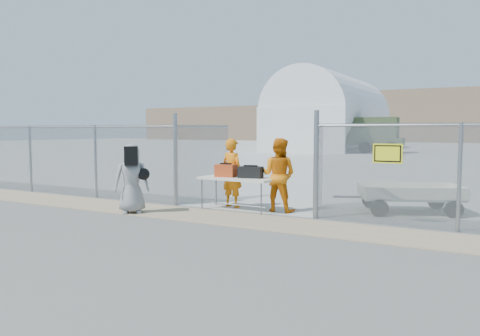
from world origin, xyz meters
The scene contains 13 objects.
ground centered at (0.00, 0.00, 0.00)m, with size 160.00×160.00×0.00m, color #545454.
tarmac_inside centered at (0.00, 42.00, 0.01)m, with size 160.00×80.00×0.01m, color #ABACA7.
dirt_strip centered at (0.00, 1.00, 0.01)m, with size 44.00×1.60×0.01m, color tan.
chain_link_fence centered at (0.00, 2.00, 1.10)m, with size 40.00×0.20×2.20m, color gray, non-canonical shape.
quonset_hangar centered at (-10.00, 40.00, 4.00)m, with size 9.00×18.00×8.00m, color silver, non-canonical shape.
folding_table centered at (-0.15, 2.13, 0.42)m, with size 1.98×0.82×0.84m, color silver, non-canonical shape.
orange_bag centered at (-0.51, 2.16, 1.00)m, with size 0.51×0.34×0.32m, color #C4421A.
black_duffel centered at (0.18, 2.23, 0.98)m, with size 0.59×0.35×0.29m, color black.
security_worker_left centered at (-0.48, 2.45, 0.91)m, with size 0.67×0.44×1.83m, color orange.
security_worker_right centered at (0.86, 2.45, 0.92)m, with size 0.90×0.70×1.85m, color orange.
visitor centered at (-2.21, 0.48, 0.86)m, with size 0.84×0.55×1.72m, color gray.
utility_trailer centered at (3.77, 3.87, 0.37)m, with size 3.09×1.59×0.75m, color silver, non-canonical shape.
military_truck centered at (-5.13, 35.03, 1.61)m, with size 6.76×2.50×3.22m, color #3B4A2B, non-canonical shape.
Camera 1 is at (5.66, -8.22, 2.04)m, focal length 35.00 mm.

